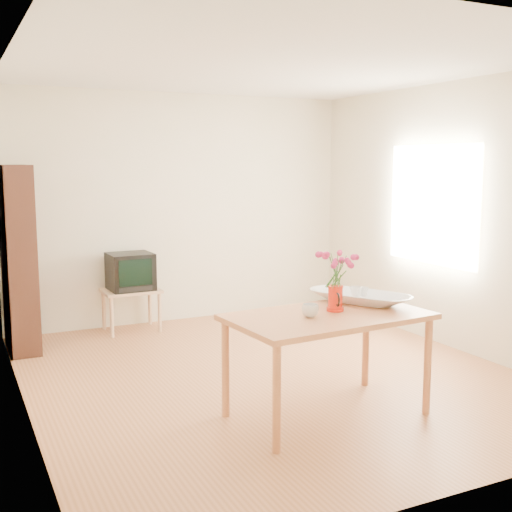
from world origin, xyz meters
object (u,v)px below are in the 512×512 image
bowl (360,272)px  television (130,271)px  pitcher (335,299)px  table (328,325)px  mug (310,311)px

bowl → television: (-1.07, 2.75, -0.33)m
pitcher → television: 2.99m
bowl → television: bearing=111.3°
table → television: size_ratio=3.15×
pitcher → bowl: (0.31, 0.14, 0.16)m
table → mug: 0.21m
mug → television: (-0.50, 2.97, -0.13)m
pitcher → mug: (-0.26, -0.09, -0.04)m
mug → bowl: (0.57, 0.22, 0.20)m
pitcher → bowl: bowl is taller
pitcher → television: pitcher is taller
mug → television: bearing=-99.1°
table → bowl: size_ratio=2.82×
table → pitcher: pitcher is taller
pitcher → bowl: size_ratio=0.38×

